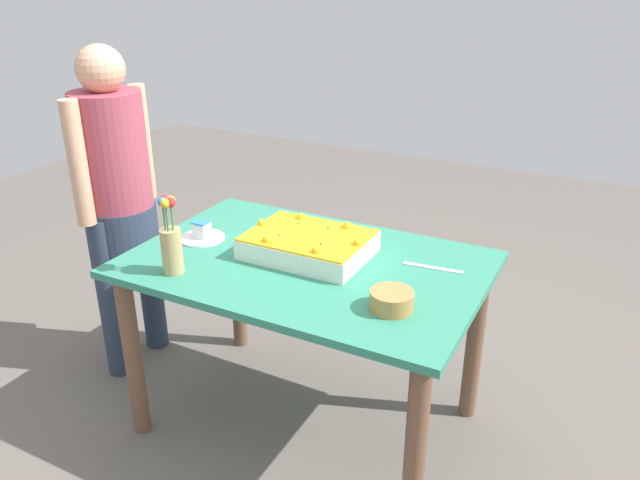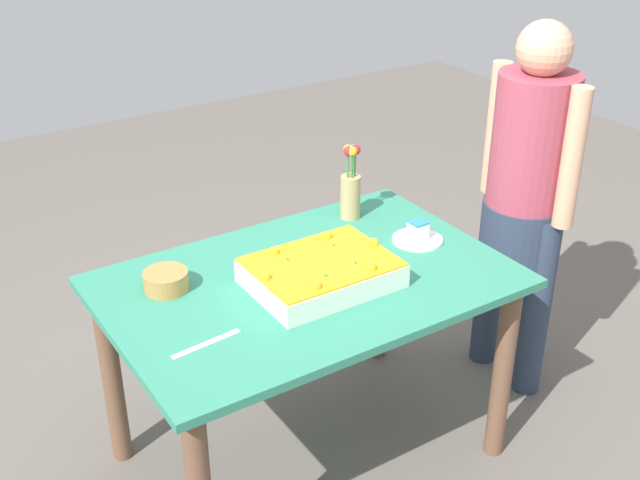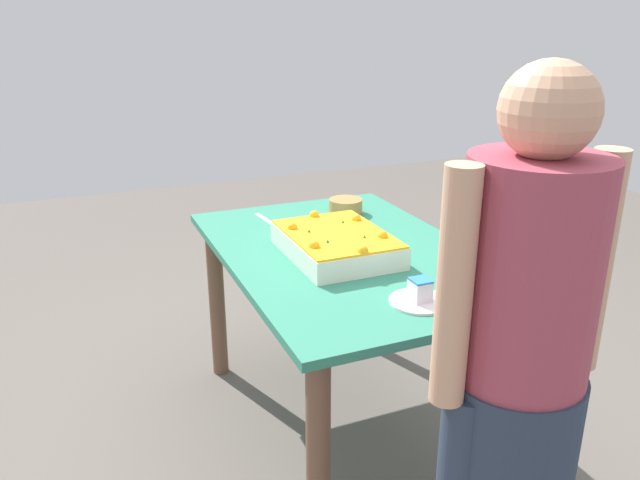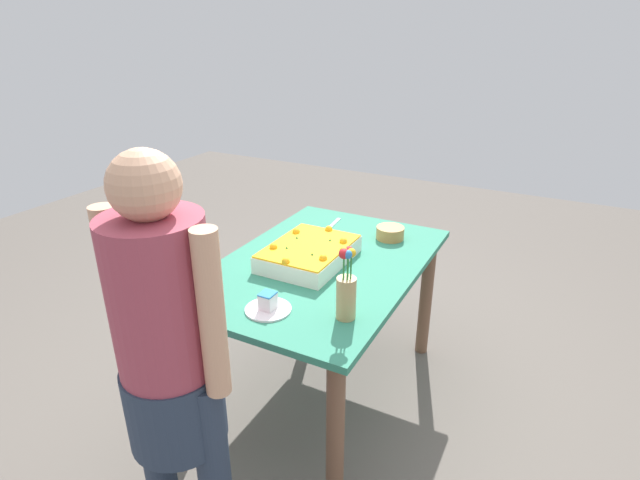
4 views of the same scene
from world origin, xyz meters
TOP-DOWN VIEW (x-y plane):
  - ground_plane at (0.00, 0.00)m, footprint 8.00×8.00m
  - dining_table at (0.00, 0.00)m, footprint 1.32×0.88m
  - sheet_cake at (-0.02, 0.06)m, footprint 0.46×0.34m
  - serving_plate_with_slice at (-0.48, -0.01)m, footprint 0.18×0.18m
  - cake_knife at (0.44, 0.16)m, footprint 0.22×0.04m
  - flower_vase at (-0.38, -0.30)m, footprint 0.08×0.08m
  - fruit_bowl at (0.42, -0.19)m, footprint 0.14×0.14m
  - person_standing at (-0.96, 0.03)m, footprint 0.31×0.45m

SIDE VIEW (x-z plane):
  - ground_plane at x=0.00m, z-range 0.00..0.00m
  - dining_table at x=0.00m, z-range 0.25..1.01m
  - cake_knife at x=0.44m, z-range 0.75..0.76m
  - serving_plate_with_slice at x=-0.48m, z-range 0.74..0.81m
  - fruit_bowl at x=0.42m, z-range 0.75..0.82m
  - sheet_cake at x=-0.02m, z-range 0.74..0.85m
  - person_standing at x=-0.96m, z-range 0.11..1.60m
  - flower_vase at x=-0.38m, z-range 0.73..1.02m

